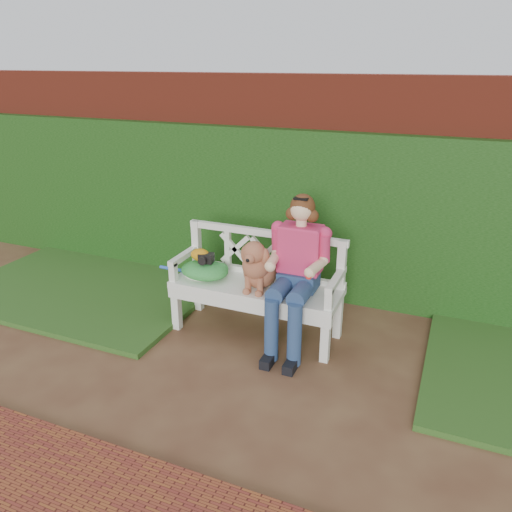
% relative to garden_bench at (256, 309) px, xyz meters
% --- Properties ---
extents(ground, '(60.00, 60.00, 0.00)m').
position_rel_garden_bench_xyz_m(ground, '(0.37, -0.70, -0.24)').
color(ground, '#4E2C1E').
extents(brick_wall, '(10.00, 0.30, 2.20)m').
position_rel_garden_bench_xyz_m(brick_wall, '(0.37, 1.20, 0.86)').
color(brick_wall, maroon).
rests_on(brick_wall, ground).
extents(ivy_hedge, '(10.00, 0.18, 1.70)m').
position_rel_garden_bench_xyz_m(ivy_hedge, '(0.37, 0.98, 0.61)').
color(ivy_hedge, '#29591D').
rests_on(ivy_hedge, ground).
extents(grass_left, '(2.60, 2.00, 0.05)m').
position_rel_garden_bench_xyz_m(grass_left, '(-2.03, 0.20, -0.21)').
color(grass_left, '#163E12').
rests_on(grass_left, ground).
extents(garden_bench, '(1.62, 0.70, 0.48)m').
position_rel_garden_bench_xyz_m(garden_bench, '(0.00, 0.00, 0.00)').
color(garden_bench, white).
rests_on(garden_bench, ground).
extents(seated_woman, '(0.76, 0.86, 1.26)m').
position_rel_garden_bench_xyz_m(seated_woman, '(0.39, -0.02, 0.39)').
color(seated_woman, '#CD345F').
rests_on(seated_woman, ground).
extents(dog, '(0.39, 0.48, 0.47)m').
position_rel_garden_bench_xyz_m(dog, '(0.05, -0.05, 0.47)').
color(dog, olive).
rests_on(dog, garden_bench).
extents(tennis_racket, '(0.70, 0.51, 0.03)m').
position_rel_garden_bench_xyz_m(tennis_racket, '(-0.56, -0.01, 0.26)').
color(tennis_racket, white).
rests_on(tennis_racket, garden_bench).
extents(green_bag, '(0.50, 0.42, 0.15)m').
position_rel_garden_bench_xyz_m(green_bag, '(-0.49, -0.04, 0.32)').
color(green_bag, green).
rests_on(green_bag, garden_bench).
extents(camera_item, '(0.14, 0.11, 0.08)m').
position_rel_garden_bench_xyz_m(camera_item, '(-0.47, -0.04, 0.43)').
color(camera_item, black).
rests_on(camera_item, green_bag).
extents(baseball_glove, '(0.21, 0.18, 0.11)m').
position_rel_garden_bench_xyz_m(baseball_glove, '(-0.53, -0.02, 0.45)').
color(baseball_glove, '#C47D10').
rests_on(baseball_glove, green_bag).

